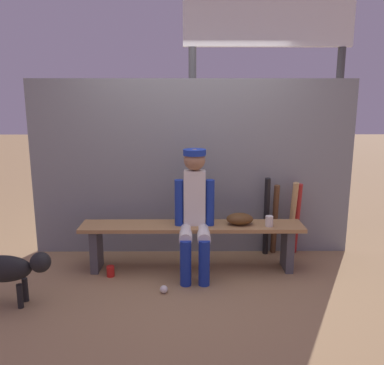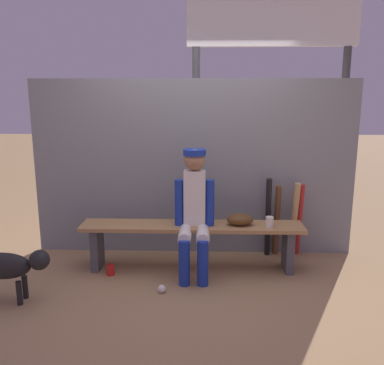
% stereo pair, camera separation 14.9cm
% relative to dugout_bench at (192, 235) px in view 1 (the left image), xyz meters
% --- Properties ---
extents(ground_plane, '(30.00, 30.00, 0.00)m').
position_rel_dugout_bench_xyz_m(ground_plane, '(0.00, 0.00, -0.38)').
color(ground_plane, '#9E7A51').
extents(chainlink_fence, '(3.67, 0.03, 2.00)m').
position_rel_dugout_bench_xyz_m(chainlink_fence, '(0.00, 0.51, 0.62)').
color(chainlink_fence, gray).
rests_on(chainlink_fence, ground_plane).
extents(dugout_bench, '(2.33, 0.36, 0.50)m').
position_rel_dugout_bench_xyz_m(dugout_bench, '(0.00, 0.00, 0.00)').
color(dugout_bench, '#AD7F4C').
rests_on(dugout_bench, ground_plane).
extents(player_seated, '(0.41, 0.55, 1.29)m').
position_rel_dugout_bench_xyz_m(player_seated, '(0.03, -0.11, 0.32)').
color(player_seated, silver).
rests_on(player_seated, ground_plane).
extents(baseball_glove, '(0.28, 0.20, 0.12)m').
position_rel_dugout_bench_xyz_m(baseball_glove, '(0.50, 0.00, 0.18)').
color(baseball_glove, '#593819').
rests_on(baseball_glove, dugout_bench).
extents(bat_aluminum_black, '(0.10, 0.19, 0.93)m').
position_rel_dugout_bench_xyz_m(bat_aluminum_black, '(0.85, 0.37, 0.08)').
color(bat_aluminum_black, black).
rests_on(bat_aluminum_black, ground_plane).
extents(bat_wood_dark, '(0.08, 0.19, 0.84)m').
position_rel_dugout_bench_xyz_m(bat_wood_dark, '(0.96, 0.40, 0.04)').
color(bat_wood_dark, brown).
rests_on(bat_wood_dark, ground_plane).
extents(bat_wood_tan, '(0.08, 0.22, 0.89)m').
position_rel_dugout_bench_xyz_m(bat_wood_tan, '(1.14, 0.35, 0.06)').
color(bat_wood_tan, tan).
rests_on(bat_wood_tan, ground_plane).
extents(bat_aluminum_red, '(0.07, 0.16, 0.85)m').
position_rel_dugout_bench_xyz_m(bat_aluminum_red, '(1.21, 0.42, 0.04)').
color(bat_aluminum_red, '#B22323').
rests_on(bat_aluminum_red, ground_plane).
extents(baseball, '(0.07, 0.07, 0.07)m').
position_rel_dugout_bench_xyz_m(baseball, '(-0.27, -0.54, -0.34)').
color(baseball, white).
rests_on(baseball, ground_plane).
extents(cup_on_ground, '(0.08, 0.08, 0.11)m').
position_rel_dugout_bench_xyz_m(cup_on_ground, '(-0.84, -0.18, -0.33)').
color(cup_on_ground, red).
rests_on(cup_on_ground, ground_plane).
extents(cup_on_bench, '(0.08, 0.08, 0.11)m').
position_rel_dugout_bench_xyz_m(cup_on_bench, '(0.80, -0.07, 0.17)').
color(cup_on_bench, silver).
rests_on(cup_on_bench, dugout_bench).
extents(scoreboard, '(2.41, 0.27, 3.62)m').
position_rel_dugout_bench_xyz_m(scoreboard, '(1.02, 1.32, 2.18)').
color(scoreboard, '#3F3F42').
rests_on(scoreboard, ground_plane).
extents(dog, '(0.84, 0.20, 0.49)m').
position_rel_dugout_bench_xyz_m(dog, '(-1.61, -0.75, -0.05)').
color(dog, black).
rests_on(dog, ground_plane).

